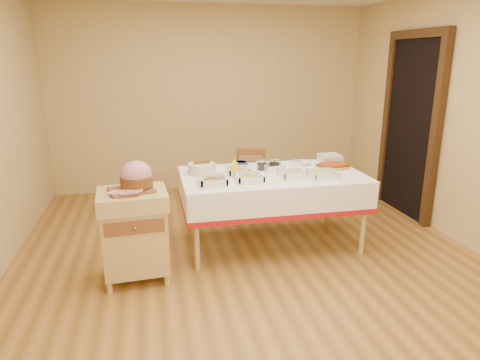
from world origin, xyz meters
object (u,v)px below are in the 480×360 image
object	(u,v)px
dining_table	(272,189)
brass_platter	(333,166)
bread_basket	(202,168)
butcher_cart	(135,230)
plate_stack	(330,159)
ham_on_board	(136,178)
dining_chair	(250,183)
preserve_jar_left	(262,165)
preserve_jar_right	(274,164)
mustard_bottle	(234,169)

from	to	relation	value
dining_table	brass_platter	size ratio (longest dim) A/B	4.86
brass_platter	bread_basket	bearing A→B (deg)	177.12
butcher_cart	plate_stack	distance (m)	2.29
ham_on_board	brass_platter	world-z (taller)	ham_on_board
dining_table	dining_chair	world-z (taller)	dining_chair
dining_chair	preserve_jar_left	xyz separation A→B (m)	(-0.04, -0.67, 0.39)
preserve_jar_left	preserve_jar_right	distance (m)	0.13
preserve_jar_right	bread_basket	distance (m)	0.76
bread_basket	dining_chair	bearing A→B (deg)	45.54
ham_on_board	bread_basket	xyz separation A→B (m)	(0.63, 0.60, -0.10)
dining_table	bread_basket	size ratio (longest dim) A/B	6.52
dining_chair	ham_on_board	distance (m)	1.89
bread_basket	butcher_cart	bearing A→B (deg)	-136.59
dining_table	brass_platter	world-z (taller)	brass_platter
ham_on_board	plate_stack	distance (m)	2.22
mustard_bottle	plate_stack	xyz separation A→B (m)	(1.16, 0.37, -0.04)
bread_basket	preserve_jar_right	bearing A→B (deg)	-0.94
mustard_bottle	plate_stack	distance (m)	1.21
butcher_cart	preserve_jar_right	distance (m)	1.60
butcher_cart	dining_chair	bearing A→B (deg)	44.49
plate_stack	ham_on_board	bearing A→B (deg)	-159.76
preserve_jar_right	mustard_bottle	xyz separation A→B (m)	(-0.46, -0.19, 0.02)
preserve_jar_left	ham_on_board	bearing A→B (deg)	-154.05
preserve_jar_left	preserve_jar_right	world-z (taller)	preserve_jar_right
dining_table	ham_on_board	xyz separation A→B (m)	(-1.32, -0.44, 0.32)
dining_chair	mustard_bottle	distance (m)	1.04
bread_basket	ham_on_board	bearing A→B (deg)	-136.30
plate_stack	dining_table	bearing A→B (deg)	-156.84
preserve_jar_left	preserve_jar_right	xyz separation A→B (m)	(0.13, -0.02, 0.01)
preserve_jar_left	plate_stack	world-z (taller)	preserve_jar_left
mustard_bottle	brass_platter	distance (m)	1.10
preserve_jar_left	mustard_bottle	xyz separation A→B (m)	(-0.33, -0.21, 0.03)
preserve_jar_left	brass_platter	distance (m)	0.76
mustard_bottle	bread_basket	size ratio (longest dim) A/B	0.66
butcher_cart	dining_chair	size ratio (longest dim) A/B	0.98
bread_basket	brass_platter	xyz separation A→B (m)	(1.38, -0.07, -0.03)
dining_chair	plate_stack	distance (m)	1.01
butcher_cart	plate_stack	world-z (taller)	plate_stack
butcher_cart	dining_chair	xyz separation A→B (m)	(1.33, 1.31, -0.04)
brass_platter	ham_on_board	bearing A→B (deg)	-165.15
plate_stack	bread_basket	bearing A→B (deg)	-173.53
preserve_jar_left	dining_chair	bearing A→B (deg)	86.71
ham_on_board	preserve_jar_left	distance (m)	1.40
mustard_bottle	plate_stack	world-z (taller)	mustard_bottle
dining_table	mustard_bottle	world-z (taller)	mustard_bottle
preserve_jar_right	dining_table	bearing A→B (deg)	-114.51
dining_chair	brass_platter	xyz separation A→B (m)	(0.72, -0.75, 0.36)
mustard_bottle	brass_platter	size ratio (longest dim) A/B	0.49
plate_stack	brass_platter	xyz separation A→B (m)	(-0.07, -0.23, -0.02)
dining_chair	preserve_jar_left	bearing A→B (deg)	-93.29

